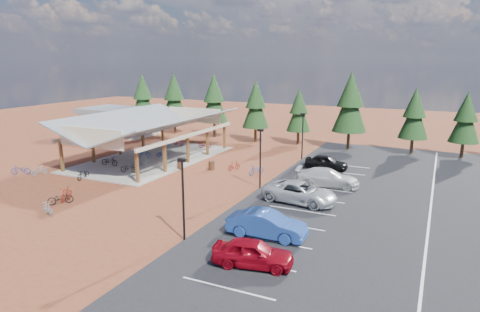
% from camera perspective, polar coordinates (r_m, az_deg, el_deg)
% --- Properties ---
extents(ground, '(140.00, 140.00, 0.00)m').
position_cam_1_polar(ground, '(37.46, -5.61, -4.13)').
color(ground, maroon).
rests_on(ground, ground).
extents(asphalt_lot, '(27.00, 44.00, 0.04)m').
position_cam_1_polar(asphalt_lot, '(35.36, 24.09, -6.21)').
color(asphalt_lot, black).
rests_on(asphalt_lot, ground).
extents(concrete_pad, '(10.60, 18.60, 0.10)m').
position_cam_1_polar(concrete_pad, '(48.49, -11.53, -0.35)').
color(concrete_pad, gray).
rests_on(concrete_pad, ground).
extents(bike_pavilion, '(11.65, 19.40, 4.97)m').
position_cam_1_polar(bike_pavilion, '(47.80, -11.73, 4.06)').
color(bike_pavilion, brown).
rests_on(bike_pavilion, concrete_pad).
extents(outbuilding, '(11.00, 7.00, 3.90)m').
position_cam_1_polar(outbuilding, '(65.26, -15.73, 4.53)').
color(outbuilding, '#ADA593').
rests_on(outbuilding, ground).
extents(lamp_post_0, '(0.50, 0.25, 5.14)m').
position_cam_1_polar(lamp_post_0, '(25.95, -7.60, -5.01)').
color(lamp_post_0, black).
rests_on(lamp_post_0, ground).
extents(lamp_post_1, '(0.50, 0.25, 5.14)m').
position_cam_1_polar(lamp_post_1, '(36.24, 2.72, 0.21)').
color(lamp_post_1, black).
rests_on(lamp_post_1, ground).
extents(lamp_post_2, '(0.50, 0.25, 5.14)m').
position_cam_1_polar(lamp_post_2, '(47.34, 8.34, 3.07)').
color(lamp_post_2, black).
rests_on(lamp_post_2, ground).
extents(trash_bin_0, '(0.60, 0.60, 0.90)m').
position_cam_1_polar(trash_bin_0, '(43.47, -7.98, -1.19)').
color(trash_bin_0, '#402716').
rests_on(trash_bin_0, ground).
extents(trash_bin_1, '(0.60, 0.60, 0.90)m').
position_cam_1_polar(trash_bin_1, '(42.95, -3.82, -1.27)').
color(trash_bin_1, '#402716').
rests_on(trash_bin_1, ground).
extents(pine_0, '(3.74, 3.74, 8.71)m').
position_cam_1_polar(pine_0, '(67.97, -12.84, 7.80)').
color(pine_0, '#382314').
rests_on(pine_0, ground).
extents(pine_1, '(3.81, 3.81, 8.88)m').
position_cam_1_polar(pine_1, '(64.60, -8.79, 7.81)').
color(pine_1, '#382314').
rests_on(pine_1, ground).
extents(pine_2, '(3.83, 3.83, 8.92)m').
position_cam_1_polar(pine_2, '(60.63, -3.48, 7.64)').
color(pine_2, '#382314').
rests_on(pine_2, ground).
extents(pine_3, '(3.53, 3.53, 8.21)m').
position_cam_1_polar(pine_3, '(56.74, 2.11, 6.87)').
color(pine_3, '#382314').
rests_on(pine_3, ground).
extents(pine_4, '(3.11, 3.11, 7.24)m').
position_cam_1_polar(pine_4, '(55.74, 7.85, 6.03)').
color(pine_4, '#382314').
rests_on(pine_4, ground).
extents(pine_5, '(4.08, 4.08, 9.51)m').
position_cam_1_polar(pine_5, '(53.10, 14.51, 6.93)').
color(pine_5, '#382314').
rests_on(pine_5, ground).
extents(pine_6, '(3.33, 3.33, 7.76)m').
position_cam_1_polar(pine_6, '(53.26, 22.25, 5.24)').
color(pine_6, '#382314').
rests_on(pine_6, ground).
extents(pine_7, '(3.21, 3.21, 7.47)m').
position_cam_1_polar(pine_7, '(53.40, 27.89, 4.53)').
color(pine_7, '#382314').
rests_on(pine_7, ground).
extents(bike_0, '(1.94, 0.90, 0.98)m').
position_cam_1_polar(bike_0, '(46.12, -17.01, -0.65)').
color(bike_0, black).
rests_on(bike_0, concrete_pad).
extents(bike_1, '(1.59, 0.89, 0.92)m').
position_cam_1_polar(bike_1, '(47.07, -14.40, -0.26)').
color(bike_1, '#909498').
rests_on(bike_1, concrete_pad).
extents(bike_2, '(1.86, 0.65, 0.98)m').
position_cam_1_polar(bike_2, '(49.08, -12.68, 0.39)').
color(bike_2, '#1B469E').
rests_on(bike_2, concrete_pad).
extents(bike_3, '(1.52, 0.49, 0.90)m').
position_cam_1_polar(bike_3, '(54.84, -8.18, 1.82)').
color(bike_3, '#9F223D').
rests_on(bike_3, concrete_pad).
extents(bike_4, '(1.81, 0.98, 0.90)m').
position_cam_1_polar(bike_4, '(42.83, -14.60, -1.56)').
color(bike_4, black).
rests_on(bike_4, concrete_pad).
extents(bike_5, '(1.74, 0.57, 1.04)m').
position_cam_1_polar(bike_5, '(45.18, -12.67, -0.63)').
color(bike_5, gray).
rests_on(bike_5, concrete_pad).
extents(bike_6, '(1.61, 0.67, 0.83)m').
position_cam_1_polar(bike_6, '(48.51, -10.28, 0.27)').
color(bike_6, navy).
rests_on(bike_6, concrete_pad).
extents(bike_7, '(1.68, 0.75, 0.98)m').
position_cam_1_polar(bike_7, '(52.96, -4.74, 1.56)').
color(bike_7, maroon).
rests_on(bike_7, concrete_pad).
extents(bike_8, '(0.95, 1.86, 0.93)m').
position_cam_1_polar(bike_8, '(42.08, -20.17, -2.31)').
color(bike_8, black).
rests_on(bike_8, ground).
extents(bike_9, '(0.96, 1.63, 0.94)m').
position_cam_1_polar(bike_9, '(45.25, -25.19, -1.72)').
color(bike_9, gray).
rests_on(bike_9, ground).
extents(bike_10, '(1.93, 1.45, 0.97)m').
position_cam_1_polar(bike_10, '(46.27, -27.21, -1.61)').
color(bike_10, navy).
rests_on(bike_10, ground).
extents(bike_11, '(1.09, 1.89, 1.10)m').
position_cam_1_polar(bike_11, '(36.30, -22.14, -4.68)').
color(bike_11, maroon).
rests_on(bike_11, ground).
extents(bike_12, '(1.66, 1.87, 0.98)m').
position_cam_1_polar(bike_12, '(35.58, -22.83, -5.19)').
color(bike_12, black).
rests_on(bike_12, ground).
extents(bike_13, '(1.65, 0.93, 0.96)m').
position_cam_1_polar(bike_13, '(33.54, -24.26, -6.41)').
color(bike_13, '#929499').
rests_on(bike_13, ground).
extents(bike_14, '(1.33, 1.98, 0.98)m').
position_cam_1_polar(bike_14, '(41.07, 2.21, -1.84)').
color(bike_14, navy).
rests_on(bike_14, ground).
extents(bike_15, '(1.04, 1.61, 0.94)m').
position_cam_1_polar(bike_15, '(42.73, -0.80, -1.28)').
color(bike_15, maroon).
rests_on(bike_15, ground).
extents(car_0, '(4.62, 2.57, 1.49)m').
position_cam_1_polar(car_0, '(23.35, 1.74, -12.78)').
color(car_0, maroon).
rests_on(car_0, asphalt_lot).
extents(car_1, '(5.03, 1.91, 1.64)m').
position_cam_1_polar(car_1, '(26.86, 3.58, -9.09)').
color(car_1, navy).
rests_on(car_1, asphalt_lot).
extents(car_2, '(6.02, 3.31, 1.60)m').
position_cam_1_polar(car_2, '(33.34, 8.01, -4.82)').
color(car_2, '#A7ABB0').
rests_on(car_2, asphalt_lot).
extents(car_3, '(5.64, 2.91, 1.57)m').
position_cam_1_polar(car_3, '(37.88, 11.59, -2.84)').
color(car_3, '#BCBCBC').
rests_on(car_3, asphalt_lot).
extents(car_4, '(4.28, 1.84, 1.44)m').
position_cam_1_polar(car_4, '(43.69, 11.45, -0.84)').
color(car_4, black).
rests_on(car_4, asphalt_lot).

